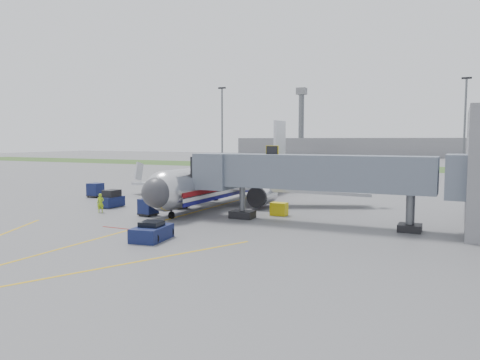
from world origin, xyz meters
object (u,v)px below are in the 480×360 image
at_px(airliner, 233,180).
at_px(ramp_worker, 100,203).
at_px(pushback_tug, 152,232).
at_px(baggage_tug, 112,199).
at_px(belt_loader, 181,195).

height_order(airliner, ramp_worker, airliner).
bearing_deg(pushback_tug, baggage_tug, 139.48).
relative_size(pushback_tug, ramp_worker, 1.88).
bearing_deg(ramp_worker, belt_loader, 53.05).
xyz_separation_m(pushback_tug, belt_loader, (-10.88, 21.16, -0.13)).
distance_m(belt_loader, ramp_worker, 12.71).
bearing_deg(airliner, belt_loader, -174.16).
xyz_separation_m(airliner, pushback_tug, (4.00, -21.87, -2.06)).
bearing_deg(ramp_worker, baggage_tug, 84.01).
bearing_deg(pushback_tug, belt_loader, 117.22).
bearing_deg(belt_loader, ramp_worker, -97.71).
distance_m(airliner, belt_loader, 7.26).
xyz_separation_m(baggage_tug, belt_loader, (3.19, 9.14, -0.39)).
bearing_deg(ramp_worker, airliner, 27.89).
relative_size(baggage_tug, belt_loader, 0.73).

